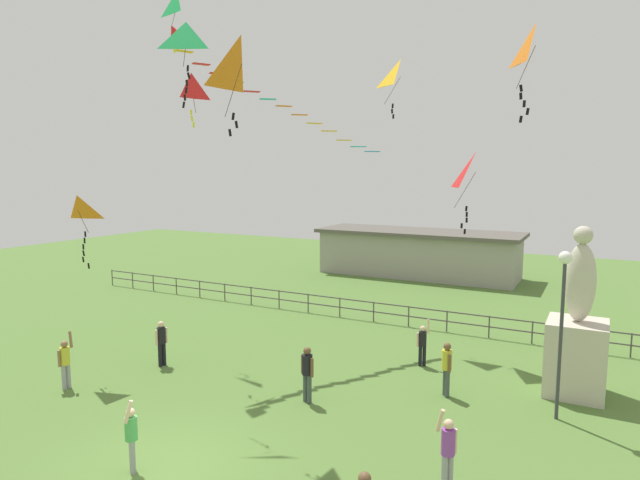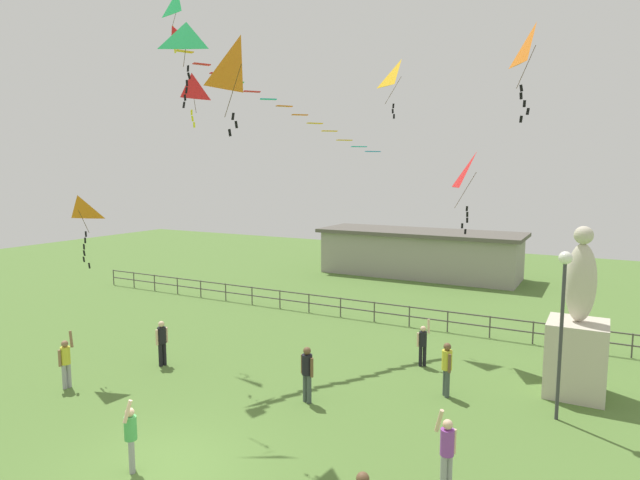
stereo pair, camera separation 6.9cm
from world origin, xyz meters
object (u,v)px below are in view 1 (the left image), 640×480
object	(u,v)px
kite_0	(177,6)
kite_5	(186,42)
lamppost	(563,300)
person_3	(447,366)
statue_monument	(577,342)
kite_2	(535,49)
kite_3	(241,66)
person_2	(131,435)
kite_4	(400,78)
person_1	(65,360)
kite_1	(475,174)
person_0	(423,342)
person_6	(448,449)
streamer_kite	(202,51)
person_5	(307,371)
person_4	(161,340)
kite_7	(192,88)
kite_6	(78,213)

from	to	relation	value
kite_0	kite_5	size ratio (longest dim) A/B	0.97
lamppost	person_3	xyz separation A→B (m)	(-3.18, 0.06, -2.48)
kite_5	lamppost	bearing A→B (deg)	13.55
statue_monument	kite_2	distance (m)	8.98
kite_5	kite_3	bearing A→B (deg)	-22.35
person_2	kite_4	size ratio (longest dim) A/B	0.76
person_1	kite_1	size ratio (longest dim) A/B	0.61
lamppost	person_0	xyz separation A→B (m)	(-4.64, 2.27, -2.59)
person_6	kite_3	distance (m)	10.79
streamer_kite	lamppost	bearing A→B (deg)	1.24
person_3	person_5	size ratio (longest dim) A/B	0.99
statue_monument	kite_3	size ratio (longest dim) A/B	2.06
kite_1	streamer_kite	size ratio (longest dim) A/B	0.45
person_4	kite_4	bearing A→B (deg)	56.04
person_4	streamer_kite	distance (m)	10.54
streamer_kite	person_4	bearing A→B (deg)	-108.53
person_6	kite_7	xyz separation A→B (m)	(-10.65, 4.20, 9.00)
person_0	kite_2	size ratio (longest dim) A/B	0.63
person_5	person_6	distance (m)	5.55
kite_6	kite_0	bearing A→B (deg)	93.59
kite_3	kite_1	bearing A→B (deg)	62.94
person_3	person_6	world-z (taller)	person_6
person_1	kite_0	xyz separation A→B (m)	(-0.91, 6.71, 12.82)
person_2	person_5	distance (m)	5.53
statue_monument	person_1	size ratio (longest dim) A/B	2.86
kite_5	person_0	bearing A→B (deg)	37.95
kite_0	kite_5	bearing A→B (deg)	-45.24
person_3	streamer_kite	bearing A→B (deg)	-177.94
kite_1	person_6	bearing A→B (deg)	-80.15
person_4	kite_4	distance (m)	14.41
kite_5	kite_6	distance (m)	6.73
person_2	kite_4	bearing A→B (deg)	84.54
kite_0	kite_2	bearing A→B (deg)	-2.34
kite_7	person_6	bearing A→B (deg)	-21.54
kite_0	kite_3	size ratio (longest dim) A/B	0.97
person_2	statue_monument	bearing A→B (deg)	47.88
lamppost	person_6	xyz separation A→B (m)	(-1.84, -4.88, -2.50)
person_4	kite_1	distance (m)	13.14
person_4	kite_7	xyz separation A→B (m)	(0.46, 1.47, 9.01)
person_1	person_2	world-z (taller)	person_1
lamppost	person_4	size ratio (longest dim) A/B	2.91
person_6	kite_0	world-z (taller)	kite_0
kite_0	kite_4	world-z (taller)	kite_0
lamppost	person_1	xyz separation A→B (m)	(-14.20, -5.13, -2.53)
person_2	kite_0	bearing A→B (deg)	125.61
person_6	kite_7	bearing A→B (deg)	158.46
kite_0	kite_5	distance (m)	6.55
person_6	kite_3	bearing A→B (deg)	170.49
kite_2	kite_5	bearing A→B (deg)	-159.51
person_1	kite_4	size ratio (longest dim) A/B	0.78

